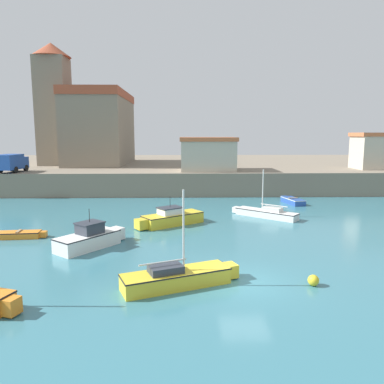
{
  "coord_description": "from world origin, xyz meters",
  "views": [
    {
      "loc": [
        -3.13,
        -18.05,
        7.49
      ],
      "look_at": [
        -2.3,
        17.38,
        2.0
      ],
      "focal_mm": 35.0,
      "sensor_mm": 36.0,
      "label": 1
    }
  ],
  "objects_px": {
    "motorboat_white_0": "(90,238)",
    "motorboat_yellow_1": "(171,218)",
    "mooring_buoy": "(313,280)",
    "harbor_shed_mid_row": "(208,154)",
    "sailboat_white_6": "(266,213)",
    "truck_on_quay": "(12,162)",
    "sailboat_yellow_5": "(178,277)",
    "dinghy_blue_3": "(292,201)",
    "dinghy_orange_2": "(20,234)",
    "church": "(92,123)"
  },
  "relations": [
    {
      "from": "motorboat_yellow_1",
      "to": "harbor_shed_mid_row",
      "type": "height_order",
      "value": "harbor_shed_mid_row"
    },
    {
      "from": "mooring_buoy",
      "to": "harbor_shed_mid_row",
      "type": "relative_size",
      "value": 0.08
    },
    {
      "from": "motorboat_yellow_1",
      "to": "sailboat_white_6",
      "type": "height_order",
      "value": "sailboat_white_6"
    },
    {
      "from": "motorboat_white_0",
      "to": "motorboat_yellow_1",
      "type": "xyz_separation_m",
      "value": [
        5.17,
        6.24,
        -0.06
      ]
    },
    {
      "from": "sailboat_white_6",
      "to": "harbor_shed_mid_row",
      "type": "height_order",
      "value": "harbor_shed_mid_row"
    },
    {
      "from": "dinghy_orange_2",
      "to": "sailboat_yellow_5",
      "type": "bearing_deg",
      "value": -37.87
    },
    {
      "from": "church",
      "to": "harbor_shed_mid_row",
      "type": "bearing_deg",
      "value": -32.65
    },
    {
      "from": "dinghy_blue_3",
      "to": "truck_on_quay",
      "type": "distance_m",
      "value": 33.59
    },
    {
      "from": "motorboat_yellow_1",
      "to": "sailboat_white_6",
      "type": "distance_m",
      "value": 8.97
    },
    {
      "from": "dinghy_blue_3",
      "to": "sailboat_yellow_5",
      "type": "height_order",
      "value": "sailboat_yellow_5"
    },
    {
      "from": "sailboat_yellow_5",
      "to": "church",
      "type": "distance_m",
      "value": 44.53
    },
    {
      "from": "dinghy_orange_2",
      "to": "sailboat_yellow_5",
      "type": "distance_m",
      "value": 14.74
    },
    {
      "from": "dinghy_blue_3",
      "to": "sailboat_white_6",
      "type": "bearing_deg",
      "value": -123.21
    },
    {
      "from": "motorboat_yellow_1",
      "to": "sailboat_white_6",
      "type": "bearing_deg",
      "value": 17.52
    },
    {
      "from": "motorboat_white_0",
      "to": "dinghy_blue_3",
      "type": "bearing_deg",
      "value": 40.81
    },
    {
      "from": "motorboat_white_0",
      "to": "mooring_buoy",
      "type": "xyz_separation_m",
      "value": [
        12.7,
        -6.65,
        -0.36
      ]
    },
    {
      "from": "motorboat_yellow_1",
      "to": "mooring_buoy",
      "type": "bearing_deg",
      "value": -59.71
    },
    {
      "from": "sailboat_yellow_5",
      "to": "church",
      "type": "bearing_deg",
      "value": 108.41
    },
    {
      "from": "mooring_buoy",
      "to": "truck_on_quay",
      "type": "height_order",
      "value": "truck_on_quay"
    },
    {
      "from": "motorboat_yellow_1",
      "to": "sailboat_yellow_5",
      "type": "bearing_deg",
      "value": -86.55
    },
    {
      "from": "church",
      "to": "harbor_shed_mid_row",
      "type": "distance_m",
      "value": 20.85
    },
    {
      "from": "truck_on_quay",
      "to": "church",
      "type": "bearing_deg",
      "value": 62.42
    },
    {
      "from": "motorboat_white_0",
      "to": "mooring_buoy",
      "type": "relative_size",
      "value": 8.53
    },
    {
      "from": "motorboat_yellow_1",
      "to": "sailboat_yellow_5",
      "type": "height_order",
      "value": "sailboat_yellow_5"
    },
    {
      "from": "truck_on_quay",
      "to": "harbor_shed_mid_row",
      "type": "bearing_deg",
      "value": 4.94
    },
    {
      "from": "sailboat_white_6",
      "to": "truck_on_quay",
      "type": "distance_m",
      "value": 31.41
    },
    {
      "from": "motorboat_white_0",
      "to": "mooring_buoy",
      "type": "height_order",
      "value": "motorboat_white_0"
    },
    {
      "from": "mooring_buoy",
      "to": "harbor_shed_mid_row",
      "type": "bearing_deg",
      "value": 96.25
    },
    {
      "from": "dinghy_blue_3",
      "to": "truck_on_quay",
      "type": "relative_size",
      "value": 0.87
    },
    {
      "from": "mooring_buoy",
      "to": "sailboat_white_6",
      "type": "bearing_deg",
      "value": 86.22
    },
    {
      "from": "motorboat_white_0",
      "to": "truck_on_quay",
      "type": "height_order",
      "value": "truck_on_quay"
    },
    {
      "from": "dinghy_blue_3",
      "to": "mooring_buoy",
      "type": "relative_size",
      "value": 7.03
    },
    {
      "from": "motorboat_yellow_1",
      "to": "mooring_buoy",
      "type": "xyz_separation_m",
      "value": [
        7.53,
        -12.88,
        -0.31
      ]
    },
    {
      "from": "dinghy_blue_3",
      "to": "dinghy_orange_2",
      "type": "bearing_deg",
      "value": -151.07
    },
    {
      "from": "church",
      "to": "truck_on_quay",
      "type": "height_order",
      "value": "church"
    },
    {
      "from": "dinghy_blue_3",
      "to": "sailboat_yellow_5",
      "type": "bearing_deg",
      "value": -118.74
    },
    {
      "from": "church",
      "to": "truck_on_quay",
      "type": "xyz_separation_m",
      "value": [
        -6.84,
        -13.1,
        -5.07
      ]
    },
    {
      "from": "motorboat_yellow_1",
      "to": "dinghy_blue_3",
      "type": "height_order",
      "value": "motorboat_yellow_1"
    },
    {
      "from": "church",
      "to": "harbor_shed_mid_row",
      "type": "relative_size",
      "value": 2.48
    },
    {
      "from": "dinghy_blue_3",
      "to": "church",
      "type": "bearing_deg",
      "value": 143.47
    },
    {
      "from": "church",
      "to": "mooring_buoy",
      "type": "bearing_deg",
      "value": -63.68
    },
    {
      "from": "church",
      "to": "motorboat_white_0",
      "type": "bearing_deg",
      "value": -77.32
    },
    {
      "from": "sailboat_white_6",
      "to": "motorboat_yellow_1",
      "type": "bearing_deg",
      "value": -162.48
    },
    {
      "from": "truck_on_quay",
      "to": "motorboat_white_0",
      "type": "bearing_deg",
      "value": -56.0
    },
    {
      "from": "mooring_buoy",
      "to": "dinghy_blue_3",
      "type": "bearing_deg",
      "value": 76.33
    },
    {
      "from": "motorboat_white_0",
      "to": "church",
      "type": "relative_size",
      "value": 0.27
    },
    {
      "from": "motorboat_white_0",
      "to": "dinghy_orange_2",
      "type": "relative_size",
      "value": 1.3
    },
    {
      "from": "dinghy_orange_2",
      "to": "mooring_buoy",
      "type": "bearing_deg",
      "value": -26.42
    },
    {
      "from": "dinghy_blue_3",
      "to": "mooring_buoy",
      "type": "height_order",
      "value": "dinghy_blue_3"
    },
    {
      "from": "motorboat_white_0",
      "to": "dinghy_blue_3",
      "type": "distance_m",
      "value": 23.94
    }
  ]
}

